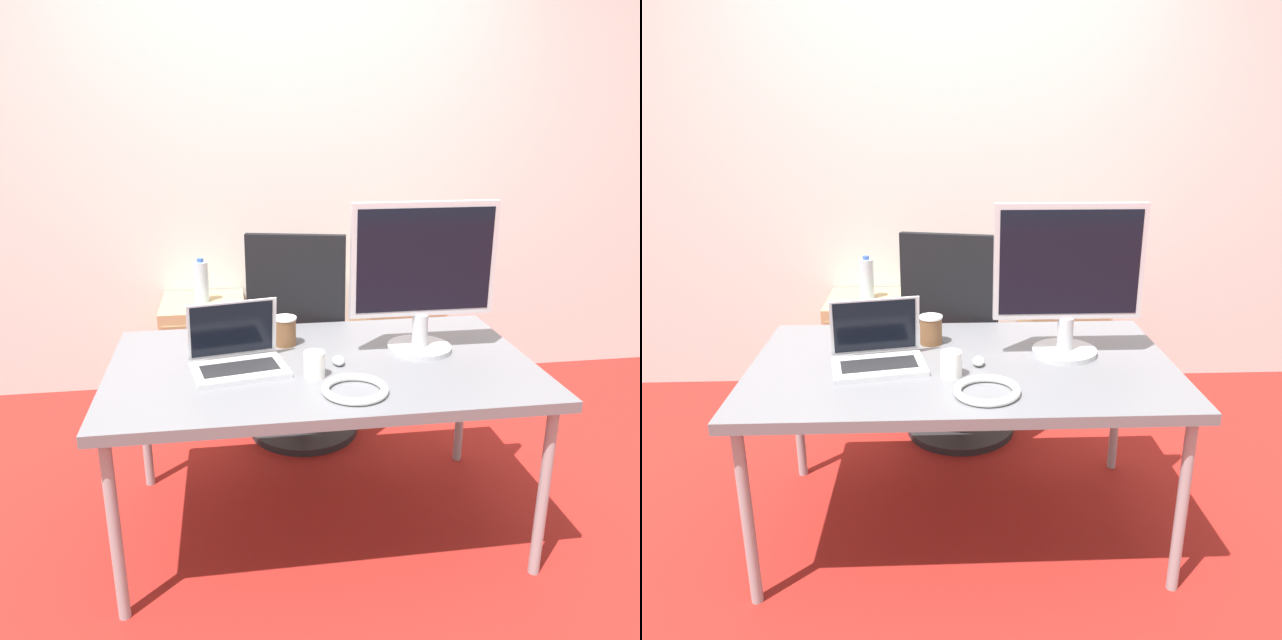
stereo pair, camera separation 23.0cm
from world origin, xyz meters
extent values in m
plane|color=maroon|center=(0.00, 0.00, 0.00)|extent=(14.00, 14.00, 0.00)
cube|color=silver|center=(0.00, 1.49, 1.30)|extent=(10.00, 0.05, 2.60)
cube|color=slate|center=(0.00, 0.00, 0.69)|extent=(1.56, 0.91, 0.04)
cylinder|color=#99999E|center=(-0.72, -0.39, 0.33)|extent=(0.04, 0.04, 0.67)
cylinder|color=#99999E|center=(0.72, -0.39, 0.33)|extent=(0.04, 0.04, 0.67)
cylinder|color=#99999E|center=(-0.72, 0.39, 0.33)|extent=(0.04, 0.04, 0.67)
cylinder|color=#99999E|center=(0.72, 0.39, 0.33)|extent=(0.04, 0.04, 0.67)
cylinder|color=#232326|center=(0.03, 0.79, 0.02)|extent=(0.56, 0.56, 0.04)
cylinder|color=gray|center=(0.03, 0.79, 0.24)|extent=(0.05, 0.05, 0.41)
cube|color=black|center=(0.03, 0.79, 0.45)|extent=(0.58, 0.58, 0.07)
cube|color=black|center=(-0.04, 0.54, 0.78)|extent=(0.44, 0.14, 0.60)
cube|color=tan|center=(-0.48, 1.23, 0.30)|extent=(0.45, 0.46, 0.60)
cube|color=#977D56|center=(-0.48, 0.99, 0.30)|extent=(0.41, 0.01, 0.48)
cube|color=tan|center=(0.63, 1.23, 0.30)|extent=(0.45, 0.46, 0.60)
cube|color=#977D56|center=(0.63, 0.99, 0.30)|extent=(0.41, 0.01, 0.48)
cylinder|color=silver|center=(-0.48, 1.23, 0.71)|extent=(0.08, 0.08, 0.22)
cylinder|color=#3359B2|center=(-0.48, 1.23, 0.83)|extent=(0.04, 0.04, 0.02)
cube|color=silver|center=(-0.30, -0.05, 0.71)|extent=(0.37, 0.28, 0.02)
cube|color=black|center=(-0.30, -0.05, 0.72)|extent=(0.29, 0.17, 0.00)
cube|color=silver|center=(-0.32, 0.06, 0.83)|extent=(0.33, 0.10, 0.22)
cube|color=black|center=(-0.32, 0.06, 0.83)|extent=(0.30, 0.08, 0.20)
cylinder|color=#B7B7BC|center=(0.39, 0.07, 0.72)|extent=(0.25, 0.25, 0.02)
cylinder|color=#B7B7BC|center=(0.39, 0.07, 0.79)|extent=(0.06, 0.06, 0.13)
cube|color=#B7B7BC|center=(0.39, 0.07, 1.07)|extent=(0.55, 0.03, 0.43)
cube|color=black|center=(0.39, 0.05, 1.07)|extent=(0.52, 0.00, 0.39)
ellipsoid|color=silver|center=(0.06, -0.03, 0.72)|extent=(0.04, 0.07, 0.03)
cylinder|color=white|center=(-0.05, -0.12, 0.75)|extent=(0.07, 0.07, 0.09)
cylinder|color=brown|center=(-0.12, 0.20, 0.76)|extent=(0.09, 0.09, 0.11)
cylinder|color=white|center=(-0.12, 0.20, 0.82)|extent=(0.09, 0.09, 0.01)
torus|color=white|center=(0.07, -0.28, 0.72)|extent=(0.22, 0.22, 0.03)
camera|label=1|loc=(-0.32, -2.12, 1.58)|focal=35.00mm
camera|label=2|loc=(-0.09, -2.14, 1.58)|focal=35.00mm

